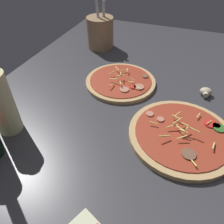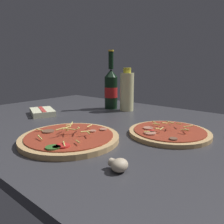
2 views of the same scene
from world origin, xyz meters
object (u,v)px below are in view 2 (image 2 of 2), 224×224
pizza_far (169,132)px  mushroom_left (119,165)px  oil_bottle (127,91)px  dish_towel (42,112)px  pizza_near (70,138)px  beer_bottle (111,88)px

pizza_far → mushroom_left: 29.64cm
oil_bottle → dish_towel: (-22.97, -32.06, -8.21)cm
pizza_near → oil_bottle: oil_bottle is taller
beer_bottle → dish_towel: 35.04cm
pizza_near → pizza_far: 31.05cm
mushroom_left → beer_bottle: bearing=131.9°
pizza_far → dish_towel: (-56.05, -10.04, 0.43)cm
oil_bottle → pizza_far: bearing=-33.6°
pizza_far → mushroom_left: bearing=-84.1°
pizza_near → oil_bottle: (-13.55, 46.15, 8.53)cm
dish_towel → mushroom_left: bearing=-18.2°
beer_bottle → dish_towel: beer_bottle is taller
mushroom_left → dish_towel: 62.21cm
mushroom_left → dish_towel: bearing=161.8°
pizza_near → mushroom_left: pizza_near is taller
dish_towel → pizza_near: bearing=-21.1°
beer_bottle → oil_bottle: (9.04, 1.21, -0.86)cm
beer_bottle → oil_bottle: 9.16cm
pizza_far → oil_bottle: size_ratio=1.24×
pizza_near → mushroom_left: (22.58, -5.34, 0.49)cm
pizza_near → mushroom_left: size_ratio=6.91×
pizza_near → beer_bottle: beer_bottle is taller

